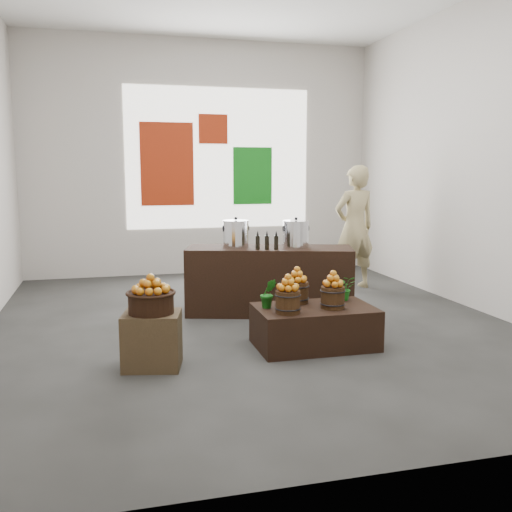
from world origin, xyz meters
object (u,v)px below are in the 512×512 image
object	(u,v)px
display_table	(314,327)
stock_pot_left	(236,235)
counter	(269,280)
stock_pot_center	(296,235)
shopper	(355,227)
crate	(152,340)
wicker_basket	(151,303)

from	to	relation	value
display_table	stock_pot_left	bearing A→B (deg)	106.90
counter	stock_pot_center	xyz separation A→B (m)	(0.31, -0.10, 0.58)
display_table	stock_pot_left	xyz separation A→B (m)	(-0.47, 1.58, 0.80)
counter	shopper	xyz separation A→B (m)	(1.68, 1.17, 0.52)
display_table	counter	bearing A→B (deg)	92.92
crate	stock_pot_left	bearing A→B (deg)	56.32
crate	wicker_basket	world-z (taller)	wicker_basket
crate	counter	xyz separation A→B (m)	(1.60, 1.67, 0.16)
wicker_basket	stock_pot_center	bearing A→B (deg)	39.43
wicker_basket	display_table	bearing A→B (deg)	7.37
counter	stock_pot_left	distance (m)	0.72
display_table	shopper	xyz separation A→B (m)	(1.62, 2.63, 0.73)
crate	display_table	bearing A→B (deg)	7.37
display_table	shopper	distance (m)	3.17
display_table	stock_pot_center	size ratio (longest dim) A/B	3.78
wicker_basket	stock_pot_center	xyz separation A→B (m)	(1.91, 1.57, 0.40)
wicker_basket	display_table	world-z (taller)	wicker_basket
counter	stock_pot_center	size ratio (longest dim) A/B	6.47
crate	shopper	world-z (taller)	shopper
crate	counter	bearing A→B (deg)	46.24
wicker_basket	stock_pot_left	size ratio (longest dim) A/B	1.29
wicker_basket	counter	bearing A→B (deg)	46.24
stock_pot_left	stock_pot_center	size ratio (longest dim) A/B	1.00
shopper	display_table	bearing A→B (deg)	48.93
counter	shopper	bearing A→B (deg)	51.89
display_table	stock_pot_left	world-z (taller)	stock_pot_left
stock_pot_left	shopper	world-z (taller)	shopper
crate	stock_pot_left	distance (m)	2.28
counter	stock_pot_center	world-z (taller)	stock_pot_center
wicker_basket	stock_pot_center	size ratio (longest dim) A/B	1.29
display_table	shopper	size ratio (longest dim) A/B	0.64
crate	stock_pot_center	xyz separation A→B (m)	(1.91, 1.57, 0.75)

